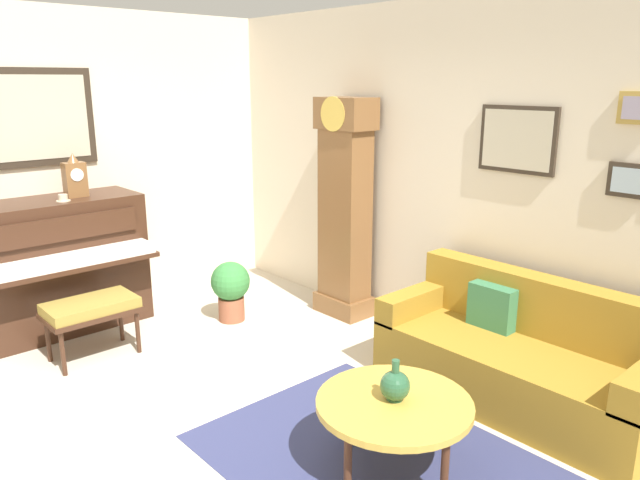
% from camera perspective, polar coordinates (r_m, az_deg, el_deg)
% --- Properties ---
extents(ground_plane, '(6.40, 6.00, 0.10)m').
position_cam_1_polar(ground_plane, '(4.12, -11.93, -17.99)').
color(ground_plane, beige).
extents(wall_left, '(0.13, 4.90, 2.80)m').
position_cam_1_polar(wall_left, '(5.94, -25.59, 6.16)').
color(wall_left, beige).
rests_on(wall_left, ground_plane).
extents(wall_back, '(5.30, 0.13, 2.80)m').
position_cam_1_polar(wall_back, '(5.12, 11.14, 6.09)').
color(wall_back, beige).
rests_on(wall_back, ground_plane).
extents(area_rug, '(2.10, 1.50, 0.01)m').
position_cam_1_polar(area_rug, '(3.76, 5.74, -20.29)').
color(area_rug, navy).
rests_on(area_rug, ground_plane).
extents(piano, '(0.87, 1.44, 1.18)m').
position_cam_1_polar(piano, '(5.76, -23.50, -2.18)').
color(piano, '#3D2316').
rests_on(piano, ground_plane).
extents(piano_bench, '(0.42, 0.70, 0.48)m').
position_cam_1_polar(piano_bench, '(5.13, -20.86, -6.17)').
color(piano_bench, '#3D2316').
rests_on(piano_bench, ground_plane).
extents(grandfather_clock, '(0.52, 0.34, 2.03)m').
position_cam_1_polar(grandfather_clock, '(5.55, 2.36, 2.42)').
color(grandfather_clock, brown).
rests_on(grandfather_clock, ground_plane).
extents(couch, '(1.90, 0.80, 0.84)m').
position_cam_1_polar(couch, '(4.45, 18.37, -10.52)').
color(couch, olive).
rests_on(couch, ground_plane).
extents(coffee_table, '(0.88, 0.88, 0.44)m').
position_cam_1_polar(coffee_table, '(3.51, 7.03, -15.29)').
color(coffee_table, gold).
rests_on(coffee_table, ground_plane).
extents(mantel_clock, '(0.13, 0.18, 0.38)m').
position_cam_1_polar(mantel_clock, '(5.67, -22.20, 5.52)').
color(mantel_clock, brown).
rests_on(mantel_clock, piano).
extents(teacup, '(0.12, 0.12, 0.06)m').
position_cam_1_polar(teacup, '(5.52, -23.14, 3.63)').
color(teacup, beige).
rests_on(teacup, piano).
extents(green_jug, '(0.17, 0.17, 0.24)m').
position_cam_1_polar(green_jug, '(3.46, 7.11, -13.49)').
color(green_jug, '#234C33').
rests_on(green_jug, coffee_table).
extents(potted_plant, '(0.36, 0.36, 0.56)m').
position_cam_1_polar(potted_plant, '(5.61, -8.45, -4.43)').
color(potted_plant, '#935138').
rests_on(potted_plant, ground_plane).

